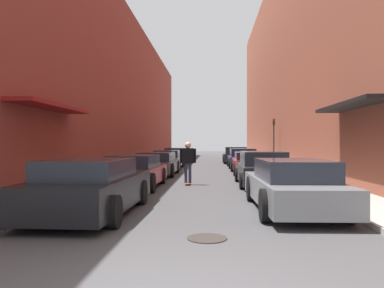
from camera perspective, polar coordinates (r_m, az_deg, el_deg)
ground at (r=23.46m, az=2.00°, el=-3.97°), size 108.43×108.43×0.00m
curb_strip_left at (r=28.79m, az=-6.69°, el=-3.09°), size 1.80×49.29×0.12m
curb_strip_right at (r=28.65m, az=11.11°, el=-3.11°), size 1.80×49.29×0.12m
building_row_left at (r=29.63m, az=-12.28°, el=7.71°), size 4.90×49.29×11.18m
building_row_right at (r=29.78m, az=16.77°, el=11.93°), size 4.90×49.29×15.54m
parked_car_left_0 at (r=9.14m, az=-15.15°, el=-6.38°), size 2.05×4.72×1.31m
parked_car_left_1 at (r=14.15m, az=-8.75°, el=-4.21°), size 1.91×4.49×1.23m
parked_car_left_2 at (r=19.59m, az=-5.34°, el=-3.04°), size 2.02×4.67×1.20m
parked_car_left_3 at (r=24.85m, az=-3.70°, el=-2.39°), size 1.90×4.39×1.21m
parked_car_left_4 at (r=29.74m, az=-2.43°, el=-1.90°), size 1.89×4.00×1.30m
parked_car_right_0 at (r=9.63m, az=15.01°, el=-6.14°), size 1.92×4.77×1.27m
parked_car_right_1 at (r=15.09m, az=10.65°, el=-3.81°), size 1.97×4.36×1.35m
parked_car_right_2 at (r=20.68m, az=8.87°, el=-2.86°), size 1.99×4.75×1.20m
parked_car_right_3 at (r=25.99m, az=7.68°, el=-2.19°), size 2.00×4.35×1.30m
parked_car_right_4 at (r=31.73m, az=6.64°, el=-1.72°), size 2.08×4.32×1.35m
skateboarder at (r=15.08m, az=-0.63°, el=-2.20°), size 0.66×0.78×1.73m
manhole_cover at (r=6.76m, az=2.30°, el=-14.15°), size 0.70×0.70×0.02m
traffic_light at (r=27.73m, az=12.35°, el=1.18°), size 0.16×0.22×3.32m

